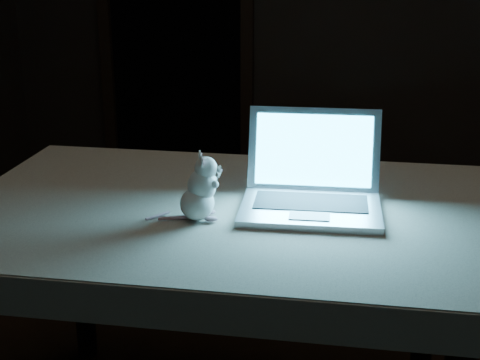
# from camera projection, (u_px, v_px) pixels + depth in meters

# --- Properties ---
(back_wall) EXTENTS (4.50, 0.04, 2.60)m
(back_wall) POSITION_uv_depth(u_px,v_px,m) (344.00, 1.00, 4.33)
(back_wall) COLOR black
(back_wall) RESTS_ON ground
(doorway) EXTENTS (1.06, 0.36, 2.13)m
(doorway) POSITION_uv_depth(u_px,v_px,m) (176.00, 34.00, 4.62)
(doorway) COLOR black
(doorway) RESTS_ON back_wall
(table) EXTENTS (1.61, 1.07, 0.84)m
(table) POSITION_uv_depth(u_px,v_px,m) (228.00, 327.00, 2.30)
(table) COLOR black
(table) RESTS_ON floor
(tablecloth) EXTENTS (1.94, 1.57, 0.11)m
(tablecloth) POSITION_uv_depth(u_px,v_px,m) (236.00, 225.00, 2.16)
(tablecloth) COLOR beige
(tablecloth) RESTS_ON table
(laptop) EXTENTS (0.45, 0.40, 0.29)m
(laptop) POSITION_uv_depth(u_px,v_px,m) (312.00, 168.00, 2.06)
(laptop) COLOR silver
(laptop) RESTS_ON tablecloth
(plush_mouse) EXTENTS (0.20, 0.20, 0.20)m
(plush_mouse) POSITION_uv_depth(u_px,v_px,m) (197.00, 187.00, 2.03)
(plush_mouse) COLOR white
(plush_mouse) RESTS_ON tablecloth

